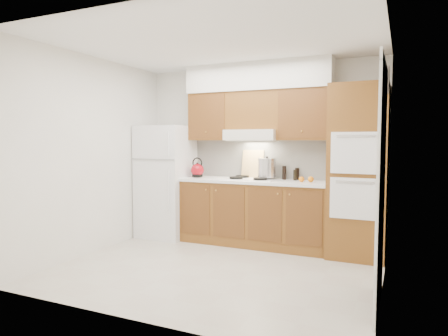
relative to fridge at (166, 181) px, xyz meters
The scene contains 26 objects.
floor 2.00m from the fridge, 39.06° to the right, with size 3.60×3.60×0.00m, color beige.
ceiling 2.51m from the fridge, 39.06° to the right, with size 3.60×3.60×0.00m, color white.
wall_back 1.52m from the fridge, 14.37° to the left, with size 3.60×0.02×2.60m, color white.
wall_left 1.28m from the fridge, 109.11° to the right, with size 0.02×3.00×2.60m, color white.
wall_right 3.43m from the fridge, 19.58° to the right, with size 0.02×3.00×2.60m, color white.
fridge is the anchor object (origin of this frame).
base_cabinets 1.49m from the fridge, ahead, with size 2.11×0.60×0.90m, color brown.
countertop 1.43m from the fridge, ahead, with size 2.13×0.62×0.04m, color white.
backsplash 1.51m from the fridge, 13.56° to the left, with size 2.11×0.03×0.56m, color white.
oven_cabinet 2.86m from the fridge, ahead, with size 0.70×0.65×2.20m, color brown.
upper_cab_left 1.22m from the fridge, 15.78° to the left, with size 0.63×0.33×0.70m, color brown.
upper_cab_right 2.35m from the fridge, ahead, with size 0.73×0.33×0.70m, color brown.
range_hood 1.56m from the fridge, ahead, with size 0.75×0.45×0.15m, color silver.
upper_cab_over_hood 1.75m from the fridge, ahead, with size 0.75×0.33×0.55m, color brown.
soffit 2.11m from the fridge, ahead, with size 2.13×0.36×0.40m, color silver.
cooktop 1.38m from the fridge, ahead, with size 0.74×0.50×0.01m, color white.
doorway 3.53m from the fridge, 25.02° to the right, with size 0.02×0.90×2.10m, color black.
wall_clock 3.49m from the fridge, 10.48° to the right, with size 0.30×0.30×0.02m, color #3F3833.
kettle 0.56m from the fridge, ahead, with size 0.20×0.20×0.20m, color maroon.
cutting_board 1.38m from the fridge, 12.01° to the left, with size 0.33×0.02×0.43m, color tan.
stock_pot 1.62m from the fridge, ahead, with size 0.26×0.26×0.27m, color silver.
condiment_a 1.85m from the fridge, ahead, with size 0.05×0.05×0.20m, color black.
condiment_b 2.02m from the fridge, ahead, with size 0.05×0.05×0.17m, color black.
condiment_c 2.00m from the fridge, ahead, with size 0.05×0.05×0.15m, color black.
orange_near 2.25m from the fridge, ahead, with size 0.08×0.08×0.08m, color orange.
orange_far 2.13m from the fridge, ahead, with size 0.07×0.07×0.07m, color orange.
Camera 1 is at (1.95, -4.14, 1.50)m, focal length 32.00 mm.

